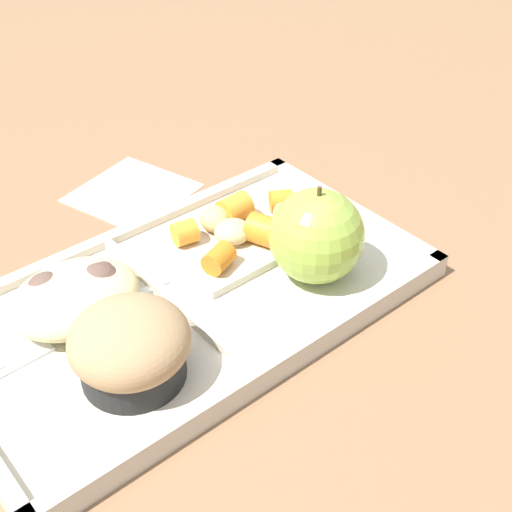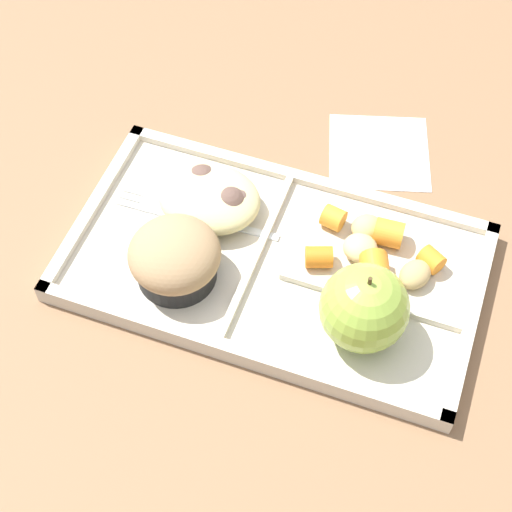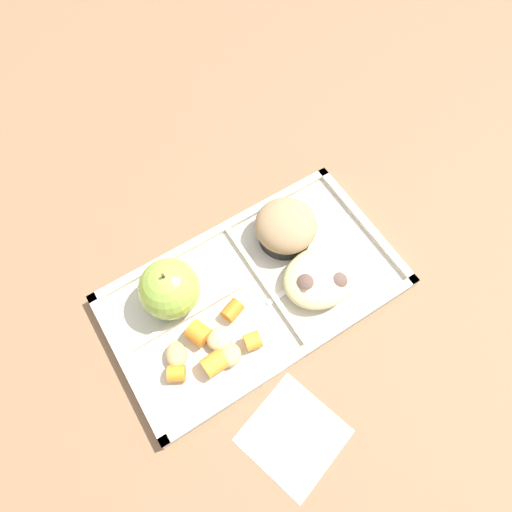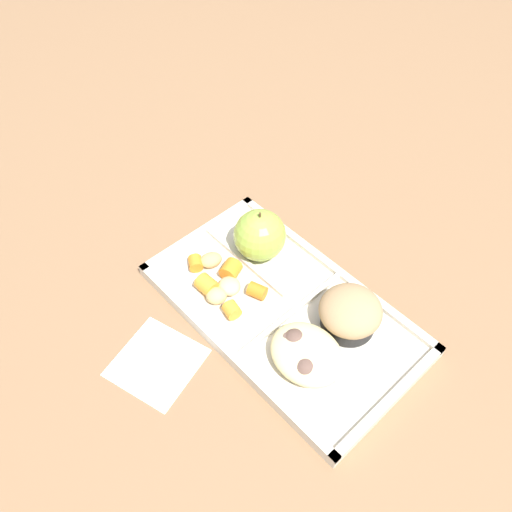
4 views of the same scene
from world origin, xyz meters
The scene contains 19 objects.
ground centered at (0.00, 0.00, 0.00)m, with size 6.00×6.00×0.00m, color #846042.
lunch_tray centered at (0.00, 0.00, 0.01)m, with size 0.39×0.22×0.02m.
green_apple centered at (-0.10, 0.05, 0.05)m, with size 0.08×0.08×0.09m.
bran_muffin centered at (0.08, 0.05, 0.04)m, with size 0.09×0.09×0.06m.
carrot_slice_back centered at (-0.14, -0.04, 0.02)m, with size 0.02×0.02×0.02m, color orange.
carrot_slice_near_corner centered at (-0.09, -0.02, 0.03)m, with size 0.03×0.03×0.03m, color orange.
carrot_slice_center centered at (-0.04, -0.01, 0.02)m, with size 0.02×0.02×0.03m, color orange.
carrot_slice_large centered at (-0.04, -0.06, 0.02)m, with size 0.02×0.02×0.02m, color orange.
carrot_slice_tilted centered at (-0.10, -0.06, 0.03)m, with size 0.03×0.03×0.03m, color orange.
potato_chunk_large centered at (-0.07, -0.06, 0.02)m, with size 0.03×0.03×0.02m, color tan.
potato_chunk_browned centered at (-0.13, -0.02, 0.02)m, with size 0.03×0.03×0.02m, color tan.
potato_chunk_golden centered at (-0.08, -0.04, 0.02)m, with size 0.03×0.03×0.02m, color tan.
egg_noodle_pile centered at (0.08, -0.04, 0.03)m, with size 0.10×0.09×0.04m, color beige.
meatball_back centered at (0.09, -0.05, 0.03)m, with size 0.04×0.04×0.04m, color brown.
meatball_front centered at (0.10, -0.03, 0.03)m, with size 0.03×0.03×0.03m, color brown.
meatball_center centered at (0.06, -0.04, 0.03)m, with size 0.04×0.04×0.04m, color brown.
meatball_side centered at (0.05, -0.04, 0.03)m, with size 0.03×0.03×0.03m, color brown.
plastic_fork centered at (0.10, -0.02, 0.01)m, with size 0.17×0.02×0.00m.
paper_napkin centered at (-0.06, -0.18, 0.00)m, with size 0.11×0.11×0.00m, color white.
Camera 4 is at (0.28, -0.31, 0.63)m, focal length 36.87 mm.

